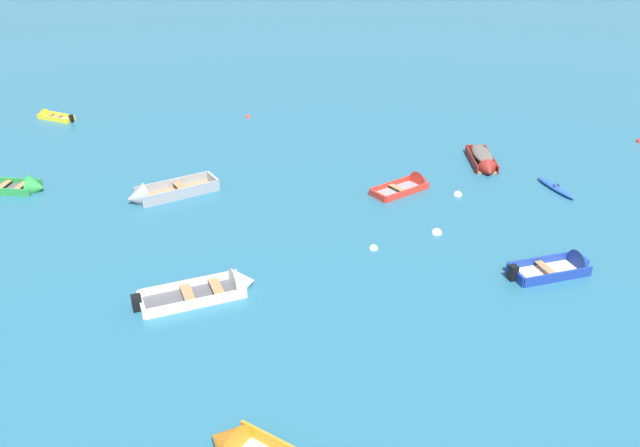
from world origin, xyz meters
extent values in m
cube|color=beige|center=(9.89, 19.76, 0.05)|extent=(3.09, 2.52, 0.10)
cube|color=navy|center=(9.56, 20.28, 0.21)|extent=(2.63, 1.67, 0.42)
cube|color=navy|center=(10.21, 19.23, 0.21)|extent=(2.63, 1.67, 0.42)
cube|color=navy|center=(8.59, 18.95, 0.21)|extent=(0.75, 1.10, 0.42)
cone|color=navy|center=(11.24, 20.59, 0.23)|extent=(1.22, 1.38, 1.19)
cube|color=#937047|center=(9.75, 19.67, 0.29)|extent=(0.85, 1.11, 0.03)
cube|color=black|center=(8.48, 18.89, 0.36)|extent=(0.41, 0.42, 0.59)
cube|color=#99754C|center=(-7.84, 22.77, 0.07)|extent=(3.52, 3.61, 0.14)
cube|color=gray|center=(-7.35, 22.31, 0.28)|extent=(2.78, 2.92, 0.57)
cube|color=gray|center=(-8.33, 23.24, 0.28)|extent=(2.78, 2.92, 0.57)
cube|color=gray|center=(-6.48, 24.20, 0.28)|extent=(1.05, 1.01, 0.57)
cone|color=gray|center=(-9.26, 21.28, 0.31)|extent=(1.56, 1.54, 1.29)
cube|color=#937047|center=(-7.70, 22.92, 0.40)|extent=(1.15, 1.13, 0.03)
cube|color=#4C4C51|center=(-16.46, 21.01, 0.05)|extent=(3.16, 1.63, 0.10)
cube|color=#288C3D|center=(-16.55, 21.65, 0.19)|extent=(3.13, 0.53, 0.38)
cube|color=#288C3D|center=(-16.37, 20.37, 0.19)|extent=(3.13, 0.53, 0.38)
cone|color=#288C3D|center=(-14.84, 21.25, 0.21)|extent=(0.89, 1.33, 1.24)
cube|color=#937047|center=(-16.62, 20.99, 0.27)|extent=(0.49, 1.19, 0.03)
cube|color=#937047|center=(-15.71, 21.12, 0.27)|extent=(0.49, 1.19, 0.03)
cube|color=#99754C|center=(6.76, 30.96, 0.05)|extent=(1.82, 3.34, 0.10)
cube|color=maroon|center=(7.30, 31.10, 0.21)|extent=(0.91, 3.23, 0.41)
cube|color=maroon|center=(6.22, 30.82, 0.21)|extent=(0.91, 3.23, 0.41)
cube|color=maroon|center=(6.34, 32.56, 0.21)|extent=(1.08, 0.39, 0.41)
cone|color=maroon|center=(7.20, 29.29, 0.23)|extent=(1.22, 1.01, 1.07)
cube|color=#937047|center=(6.71, 31.13, 0.29)|extent=(1.05, 0.59, 0.03)
ellipsoid|color=#59514C|center=(6.76, 30.96, 0.54)|extent=(1.70, 3.06, 0.35)
cube|color=beige|center=(-20.78, 31.39, 0.04)|extent=(2.48, 1.19, 0.08)
cube|color=yellow|center=(-20.86, 30.98, 0.16)|extent=(2.46, 0.49, 0.32)
cube|color=yellow|center=(-20.71, 31.80, 0.16)|extent=(2.46, 0.49, 0.32)
cube|color=yellow|center=(-19.56, 31.17, 0.16)|extent=(0.23, 0.82, 0.32)
cone|color=yellow|center=(-22.06, 31.61, 0.17)|extent=(0.70, 0.89, 0.80)
cube|color=#937047|center=(-20.65, 31.36, 0.22)|extent=(0.39, 0.78, 0.03)
cube|color=#937047|center=(-21.37, 31.49, 0.22)|extent=(0.39, 0.78, 0.03)
cube|color=black|center=(-19.46, 31.15, 0.27)|extent=(0.27, 0.25, 0.44)
cube|color=#4C4C51|center=(-3.13, 14.48, 0.05)|extent=(3.69, 3.23, 0.10)
cube|color=white|center=(-3.55, 15.03, 0.20)|extent=(3.09, 2.35, 0.40)
cube|color=white|center=(-2.71, 13.92, 0.20)|extent=(3.09, 2.35, 0.40)
cube|color=white|center=(-4.65, 13.34, 0.20)|extent=(0.93, 1.18, 0.40)
cone|color=white|center=(-1.55, 15.66, 0.22)|extent=(1.50, 1.59, 1.33)
cube|color=#937047|center=(-3.29, 14.36, 0.28)|extent=(1.06, 1.23, 0.03)
cube|color=#937047|center=(-2.40, 15.02, 0.28)|extent=(1.06, 1.23, 0.03)
cube|color=black|center=(-4.77, 13.24, 0.34)|extent=(0.50, 0.50, 0.56)
cone|color=orange|center=(0.84, 7.90, 0.30)|extent=(1.23, 1.53, 1.33)
cube|color=gray|center=(2.92, 25.99, 0.04)|extent=(2.65, 2.91, 0.09)
cube|color=red|center=(2.45, 26.36, 0.17)|extent=(1.91, 2.35, 0.34)
cube|color=red|center=(3.39, 25.61, 0.17)|extent=(1.91, 2.35, 0.34)
cube|color=red|center=(2.00, 24.84, 0.17)|extent=(0.99, 0.83, 0.34)
cone|color=red|center=(3.88, 27.19, 0.19)|extent=(1.32, 1.25, 1.15)
cube|color=#937047|center=(2.83, 25.87, 0.24)|extent=(1.03, 0.91, 0.03)
ellipsoid|color=blue|center=(10.59, 28.21, 0.13)|extent=(2.02, 2.60, 0.26)
torus|color=black|center=(10.59, 28.21, 0.24)|extent=(0.48, 0.48, 0.05)
sphere|color=red|center=(15.91, 36.79, 0.00)|extent=(0.48, 0.48, 0.48)
sphere|color=silver|center=(5.20, 22.00, 0.00)|extent=(0.47, 0.47, 0.47)
sphere|color=silver|center=(2.74, 19.90, 0.00)|extent=(0.38, 0.38, 0.38)
sphere|color=red|center=(-8.66, 35.06, 0.00)|extent=(0.35, 0.35, 0.35)
sphere|color=silver|center=(5.81, 26.29, 0.00)|extent=(0.44, 0.44, 0.44)
camera|label=1|loc=(6.73, -3.93, 13.88)|focal=36.42mm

